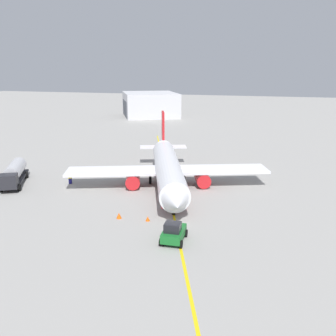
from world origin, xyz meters
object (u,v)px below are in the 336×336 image
Objects in this scene: safety_cone_wingtip at (148,219)px; safety_cone_nose at (119,216)px; fuel_tanker at (14,173)px; refueling_worker at (70,178)px; pushback_tug at (174,232)px; airplane at (168,169)px.

safety_cone_nose is at bearing -85.22° from safety_cone_wingtip.
fuel_tanker is 22.34m from safety_cone_nose.
fuel_tanker reaches higher than safety_cone_nose.
safety_cone_nose is (7.70, 20.92, -1.38)m from fuel_tanker.
refueling_worker is at bearing -121.54° from safety_cone_wingtip.
pushback_tug is 5.31× the size of safety_cone_nose.
pushback_tug is at bearing 19.06° from airplane.
pushback_tug reaches higher than safety_cone_wingtip.
fuel_tanker is at bearing -71.75° from refueling_worker.
pushback_tug is 25.19m from refueling_worker.
airplane is 56.46× the size of safety_cone_wingtip.
safety_cone_wingtip is (10.06, 16.39, -0.54)m from refueling_worker.
fuel_tanker is 8.51m from refueling_worker.
airplane reaches higher than safety_cone_wingtip.
safety_cone_wingtip is at bearing 73.13° from fuel_tanker.
safety_cone_nose is at bearing -116.51° from pushback_tug.
fuel_tanker is at bearing -110.20° from safety_cone_nose.
pushback_tug is (17.36, 6.00, -1.67)m from airplane.
safety_cone_nose is at bearing -7.90° from airplane.
airplane is at bearing 101.82° from refueling_worker.
pushback_tug is at bearing 55.47° from refueling_worker.
airplane is 13.77m from safety_cone_nose.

